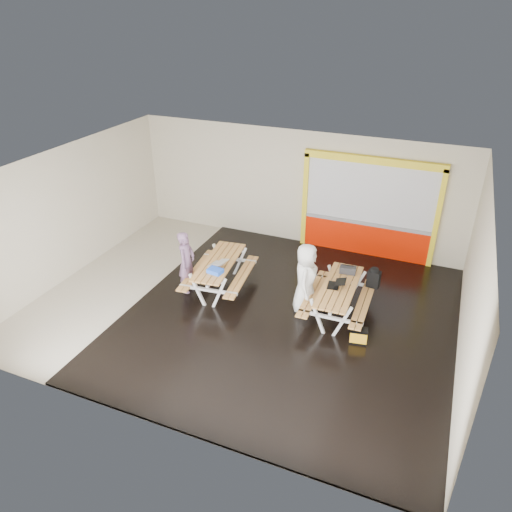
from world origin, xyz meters
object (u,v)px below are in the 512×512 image
at_px(picnic_table_left, 219,268).
at_px(blue_pouch, 215,271).
at_px(picnic_table_right, 339,293).
at_px(laptop_right, 336,284).
at_px(backpack, 374,278).
at_px(person_right, 306,279).
at_px(toolbox, 348,270).
at_px(laptop_left, 218,264).
at_px(dark_case, 320,305).
at_px(person_left, 187,262).
at_px(fluke_bag, 358,336).

bearing_deg(picnic_table_left, blue_pouch, -72.52).
bearing_deg(picnic_table_right, laptop_right, -141.75).
bearing_deg(backpack, person_right, -149.44).
bearing_deg(toolbox, blue_pouch, -157.30).
distance_m(person_right, laptop_left, 2.24).
relative_size(picnic_table_left, dark_case, 5.52).
bearing_deg(backpack, picnic_table_right, -129.85).
bearing_deg(person_left, laptop_right, -89.48).
bearing_deg(person_left, picnic_table_right, -88.74).
xyz_separation_m(laptop_right, toolbox, (0.11, 0.71, 0.03)).
height_order(picnic_table_right, laptop_left, laptop_left).
bearing_deg(backpack, fluke_bag, -88.74).
bearing_deg(laptop_left, picnic_table_right, 5.09).
height_order(picnic_table_left, laptop_right, laptop_right).
xyz_separation_m(laptop_left, backpack, (3.69, 1.06, -0.14)).
xyz_separation_m(laptop_left, laptop_right, (2.95, 0.21, -0.01)).
bearing_deg(laptop_right, fluke_bag, -45.88).
xyz_separation_m(picnic_table_right, toolbox, (0.04, 0.65, 0.29)).
relative_size(laptop_left, dark_case, 1.18).
height_order(picnic_table_right, blue_pouch, blue_pouch).
bearing_deg(fluke_bag, laptop_left, 171.15).
relative_size(person_left, laptop_left, 3.26).
bearing_deg(backpack, laptop_left, -163.96).
height_order(picnic_table_right, person_right, person_right).
xyz_separation_m(blue_pouch, fluke_bag, (3.63, -0.25, -0.71)).
bearing_deg(person_left, laptop_left, -82.67).
bearing_deg(laptop_right, dark_case, 157.12).
xyz_separation_m(picnic_table_left, laptop_left, (0.09, -0.24, 0.27)).
relative_size(laptop_right, blue_pouch, 1.26).
xyz_separation_m(picnic_table_left, fluke_bag, (3.81, -0.82, -0.45)).
bearing_deg(dark_case, laptop_right, -22.88).
height_order(blue_pouch, dark_case, blue_pouch).
relative_size(person_right, blue_pouch, 5.00).
xyz_separation_m(laptop_right, dark_case, (-0.39, 0.16, -0.79)).
xyz_separation_m(backpack, fluke_bag, (0.04, -1.64, -0.58)).
height_order(person_left, toolbox, person_left).
bearing_deg(picnic_table_right, dark_case, 166.89).
bearing_deg(picnic_table_right, fluke_bag, -50.68).
bearing_deg(toolbox, fluke_bag, -66.36).
height_order(toolbox, dark_case, toolbox).
bearing_deg(backpack, laptop_right, -130.82).
distance_m(blue_pouch, backpack, 3.86).
distance_m(person_left, laptop_right, 3.77).
bearing_deg(blue_pouch, toolbox, 22.70).
xyz_separation_m(picnic_table_left, dark_case, (2.65, 0.14, -0.54)).
bearing_deg(person_right, person_left, 88.07).
relative_size(blue_pouch, toolbox, 0.88).
bearing_deg(picnic_table_left, dark_case, 3.05).
relative_size(laptop_left, blue_pouch, 1.41).
relative_size(person_right, laptop_right, 3.97).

